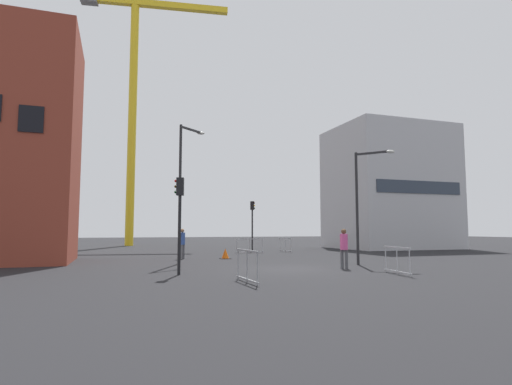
% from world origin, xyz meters
% --- Properties ---
extents(ground, '(160.00, 160.00, 0.00)m').
position_xyz_m(ground, '(0.00, 0.00, 0.00)').
color(ground, black).
extents(office_block, '(10.35, 8.46, 11.44)m').
position_xyz_m(office_block, '(17.36, 16.07, 5.72)').
color(office_block, '#B7B7BC').
rests_on(office_block, ground).
extents(construction_crane, '(16.47, 3.37, 28.23)m').
position_xyz_m(construction_crane, '(-5.64, 30.15, 18.03)').
color(construction_crane, yellow).
rests_on(construction_crane, ground).
extents(streetlamp_tall, '(1.55, 1.23, 7.23)m').
position_xyz_m(streetlamp_tall, '(-4.11, 4.31, 4.28)').
color(streetlamp_tall, '#232326').
rests_on(streetlamp_tall, ground).
extents(streetlamp_short, '(1.39, 1.52, 5.67)m').
position_xyz_m(streetlamp_short, '(4.31, 0.60, 3.47)').
color(streetlamp_short, '#232326').
rests_on(streetlamp_short, ground).
extents(traffic_light_far, '(0.39, 0.31, 3.79)m').
position_xyz_m(traffic_light_far, '(-5.04, -0.94, 2.56)').
color(traffic_light_far, black).
rests_on(traffic_light_far, ground).
extents(traffic_light_corner, '(0.39, 0.35, 4.07)m').
position_xyz_m(traffic_light_corner, '(3.26, 15.13, 2.73)').
color(traffic_light_corner, black).
rests_on(traffic_light_corner, ground).
extents(pedestrian_walking, '(0.34, 0.34, 1.79)m').
position_xyz_m(pedestrian_walking, '(2.34, -0.84, 1.04)').
color(pedestrian_walking, '#4C4C51').
rests_on(pedestrian_walking, ground).
extents(pedestrian_waiting, '(0.34, 0.34, 1.81)m').
position_xyz_m(pedestrian_waiting, '(-3.59, 7.76, 1.06)').
color(pedestrian_waiting, '#4C4C51').
rests_on(pedestrian_waiting, ground).
extents(safety_barrier_mid_span, '(0.12, 2.16, 1.08)m').
position_xyz_m(safety_barrier_mid_span, '(-3.24, -4.07, 0.56)').
color(safety_barrier_mid_span, gray).
rests_on(safety_barrier_mid_span, ground).
extents(safety_barrier_front, '(0.36, 2.03, 1.08)m').
position_xyz_m(safety_barrier_front, '(3.16, -3.46, 0.56)').
color(safety_barrier_front, '#B2B5BA').
rests_on(safety_barrier_front, ground).
extents(safety_barrier_right_run, '(2.13, 0.32, 1.08)m').
position_xyz_m(safety_barrier_right_run, '(2.13, 12.32, 0.56)').
color(safety_barrier_right_run, '#9EA0A5').
rests_on(safety_barrier_right_run, ground).
extents(safety_barrier_rear, '(0.32, 1.81, 1.08)m').
position_xyz_m(safety_barrier_rear, '(5.27, 12.94, 0.56)').
color(safety_barrier_rear, '#9EA0A5').
rests_on(safety_barrier_rear, ground).
extents(traffic_cone_on_verge, '(0.61, 0.61, 0.61)m').
position_xyz_m(traffic_cone_on_verge, '(-1.09, 7.11, 0.29)').
color(traffic_cone_on_verge, black).
rests_on(traffic_cone_on_verge, ground).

